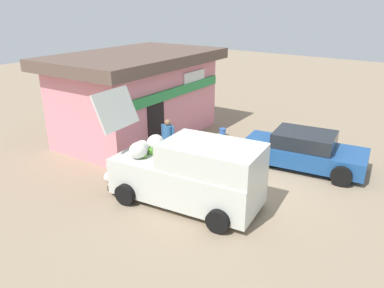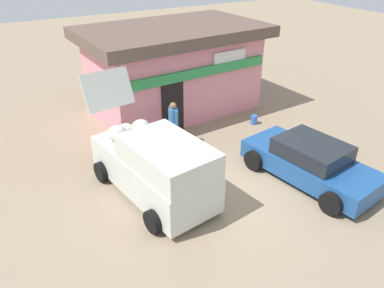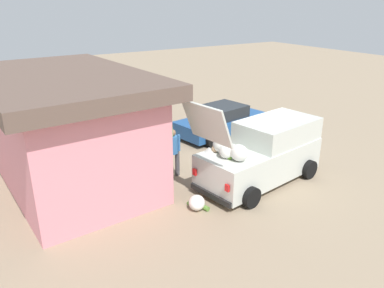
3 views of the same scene
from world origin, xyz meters
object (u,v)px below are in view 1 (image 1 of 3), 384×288
Objects in this scene: customer_bending at (151,155)px; paint_bucket at (222,132)px; storefront_bar at (138,94)px; unloaded_banana_pile at (114,177)px; delivery_van at (191,173)px; vendor_standing at (168,138)px; parked_sedan at (303,150)px.

paint_bucket is at bearing 4.92° from customer_bending.
storefront_bar reaches higher than unloaded_banana_pile.
delivery_van is 1.98m from customer_bending.
unloaded_banana_pile is at bearing 98.54° from delivery_van.
parked_sedan is at bearing -55.92° from vendor_standing.
parked_sedan is at bearing -41.54° from customer_bending.
unloaded_banana_pile is at bearing 137.98° from parked_sedan.
delivery_van reaches higher than vendor_standing.
vendor_standing is 1.37m from customer_bending.
customer_bending reaches higher than parked_sedan.
customer_bending is (-2.80, -3.32, -0.95)m from storefront_bar.
storefront_bar is 4.54× the size of vendor_standing.
storefront_bar is at bearing 49.80° from customer_bending.
unloaded_banana_pile is at bearing 168.48° from vendor_standing.
delivery_van is at bearing -121.96° from storefront_bar.
storefront_bar is at bearing 99.44° from parked_sedan.
parked_sedan is 12.35× the size of paint_bucket.
vendor_standing is 4.68× the size of paint_bucket.
customer_bending is at bearing -162.56° from vendor_standing.
customer_bending reaches higher than unloaded_banana_pile.
parked_sedan is at bearing -19.59° from delivery_van.
vendor_standing is at bearing 124.08° from parked_sedan.
storefront_bar is 5.19× the size of customer_bending.
vendor_standing reaches higher than parked_sedan.
paint_bucket is at bearing 23.66° from delivery_van.
storefront_bar is at bearing 125.58° from paint_bucket.
vendor_standing reaches higher than unloaded_banana_pile.
vendor_standing is (1.76, 2.33, -0.00)m from delivery_van.
delivery_van is at bearing -81.46° from unloaded_banana_pile.
vendor_standing is 3.66m from paint_bucket.
customer_bending is 4.09× the size of paint_bucket.
vendor_standing reaches higher than paint_bucket.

